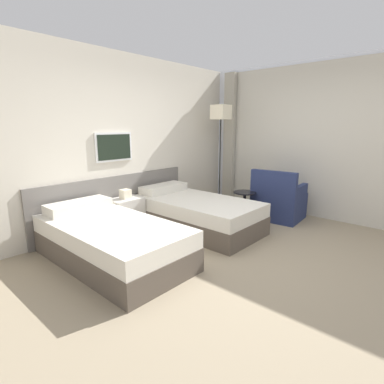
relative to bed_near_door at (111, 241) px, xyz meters
The scene contains 9 objects.
ground_plane 1.65m from the bed_near_door, 47.44° to the right, with size 16.00×16.00×0.00m, color gray.
wall_headboard 1.84m from the bed_near_door, 43.87° to the left, with size 10.00×0.10×2.70m.
wall_window 3.86m from the bed_near_door, 19.47° to the right, with size 0.21×4.72×2.70m.
bed_near_door is the anchor object (origin of this frame).
bed_near_window 1.55m from the bed_near_door, ahead, with size 1.04×1.99×0.61m.
nightstand 1.09m from the bed_near_door, 44.36° to the left, with size 0.49×0.35×0.65m.
floor_lamp 3.22m from the bed_near_door, ahead, with size 0.30×0.30×1.98m.
side_table 2.44m from the bed_near_door, ahead, with size 0.38×0.38×0.51m.
armchair 2.99m from the bed_near_door, 14.35° to the right, with size 0.78×0.83×0.88m.
Camera 1 is at (-2.98, -1.78, 1.61)m, focal length 28.00 mm.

